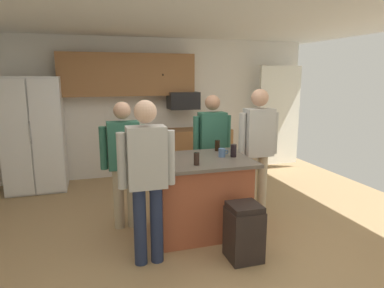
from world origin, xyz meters
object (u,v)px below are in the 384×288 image
object	(u,v)px
refrigerator	(34,135)
person_elder_center	(124,157)
microwave_over_range	(183,101)
person_guest_left	(212,143)
person_guest_by_door	(258,144)
person_host_foreground	(147,172)
trash_bin	(244,232)
glass_short_whisky	(217,146)
glass_dark_ale	(234,151)
glass_pilsner	(197,159)
mug_blue_stoneware	(222,153)
kitchen_island	(199,195)

from	to	relation	value
refrigerator	person_elder_center	xyz separation A→B (m)	(1.28, -1.92, -0.03)
microwave_over_range	person_guest_left	bearing A→B (deg)	-90.87
person_guest_by_door	person_elder_center	bearing A→B (deg)	-19.24
refrigerator	person_host_foreground	world-z (taller)	refrigerator
refrigerator	trash_bin	world-z (taller)	refrigerator
microwave_over_range	person_elder_center	distance (m)	2.48
refrigerator	microwave_over_range	world-z (taller)	refrigerator
glass_short_whisky	person_guest_left	bearing A→B (deg)	79.50
microwave_over_range	glass_short_whisky	size ratio (longest dim) A/B	3.89
refrigerator	person_elder_center	distance (m)	2.31
trash_bin	glass_short_whisky	bearing A→B (deg)	84.02
glass_dark_ale	glass_pilsner	xyz separation A→B (m)	(-0.55, -0.23, -0.01)
person_host_foreground	mug_blue_stoneware	world-z (taller)	person_host_foreground
refrigerator	person_guest_by_door	bearing A→B (deg)	-33.77
kitchen_island	mug_blue_stoneware	world-z (taller)	mug_blue_stoneware
glass_short_whisky	refrigerator	bearing A→B (deg)	142.01
person_host_foreground	mug_blue_stoneware	bearing A→B (deg)	-8.66
person_guest_left	mug_blue_stoneware	size ratio (longest dim) A/B	12.72
person_host_foreground	glass_dark_ale	world-z (taller)	person_host_foreground
refrigerator	trash_bin	bearing A→B (deg)	-52.09
microwave_over_range	glass_pilsner	xyz separation A→B (m)	(-0.58, -2.68, -0.45)
glass_dark_ale	person_elder_center	bearing A→B (deg)	162.40
glass_pilsner	microwave_over_range	bearing A→B (deg)	77.76
person_elder_center	glass_short_whisky	xyz separation A→B (m)	(1.22, -0.03, 0.08)
mug_blue_stoneware	person_guest_by_door	bearing A→B (deg)	21.47
microwave_over_range	person_elder_center	bearing A→B (deg)	-122.97
person_guest_left	person_guest_by_door	bearing A→B (deg)	74.18
refrigerator	person_host_foreground	bearing A→B (deg)	-63.53
microwave_over_range	person_host_foreground	world-z (taller)	person_host_foreground
person_host_foreground	glass_pilsner	xyz separation A→B (m)	(0.60, 0.28, 0.03)
person_guest_by_door	glass_pilsner	bearing A→B (deg)	11.32
person_elder_center	trash_bin	world-z (taller)	person_elder_center
person_guest_by_door	mug_blue_stoneware	bearing A→B (deg)	6.19
glass_pilsner	glass_short_whisky	bearing A→B (deg)	51.60
kitchen_island	trash_bin	distance (m)	0.83
person_elder_center	glass_pilsner	bearing A→B (deg)	-17.37
glass_pilsner	person_guest_left	bearing A→B (deg)	61.28
mug_blue_stoneware	person_elder_center	bearing A→B (deg)	162.49
microwave_over_range	person_host_foreground	xyz separation A→B (m)	(-1.18, -2.96, -0.48)
person_guest_left	trash_bin	bearing A→B (deg)	23.16
microwave_over_range	person_guest_left	world-z (taller)	person_guest_left
person_guest_left	glass_dark_ale	size ratio (longest dim) A/B	10.48
glass_dark_ale	glass_pilsner	world-z (taller)	glass_dark_ale
refrigerator	mug_blue_stoneware	size ratio (longest dim) A/B	14.70
refrigerator	person_host_foreground	xyz separation A→B (m)	(1.42, -2.84, 0.02)
person_elder_center	mug_blue_stoneware	size ratio (longest dim) A/B	12.40
mug_blue_stoneware	glass_short_whisky	world-z (taller)	glass_short_whisky
glass_short_whisky	glass_dark_ale	bearing A→B (deg)	-79.65
person_host_foreground	person_elder_center	xyz separation A→B (m)	(-0.14, 0.92, -0.05)
person_guest_left	trash_bin	world-z (taller)	person_guest_left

